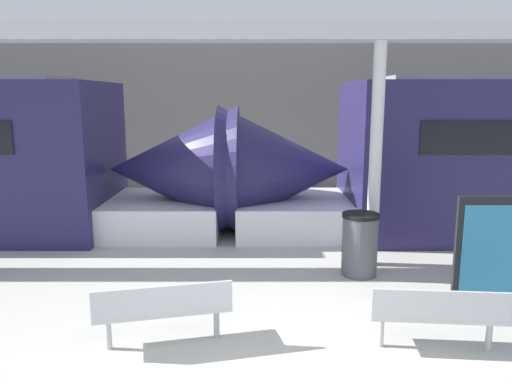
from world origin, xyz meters
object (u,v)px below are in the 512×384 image
at_px(bench_near, 439,312).
at_px(trash_bin, 361,244).
at_px(poster_board, 496,255).
at_px(bench_far, 165,307).
at_px(support_column_near, 377,157).

bearing_deg(bench_near, trash_bin, 103.37).
xyz_separation_m(bench_near, poster_board, (1.07, 1.01, 0.33)).
distance_m(trash_bin, poster_board, 2.06).
bearing_deg(trash_bin, bench_near, -81.60).
height_order(trash_bin, poster_board, poster_board).
distance_m(bench_far, trash_bin, 3.56).
xyz_separation_m(bench_far, trash_bin, (2.70, 2.33, 0.03)).
relative_size(bench_far, poster_board, 1.01).
height_order(trash_bin, support_column_near, support_column_near).
xyz_separation_m(bench_near, trash_bin, (-0.36, 2.46, 0.03)).
distance_m(bench_far, poster_board, 4.24).
bearing_deg(bench_near, support_column_near, 96.04).
height_order(bench_near, trash_bin, trash_bin).
relative_size(bench_near, support_column_near, 0.42).
height_order(bench_far, support_column_near, support_column_near).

